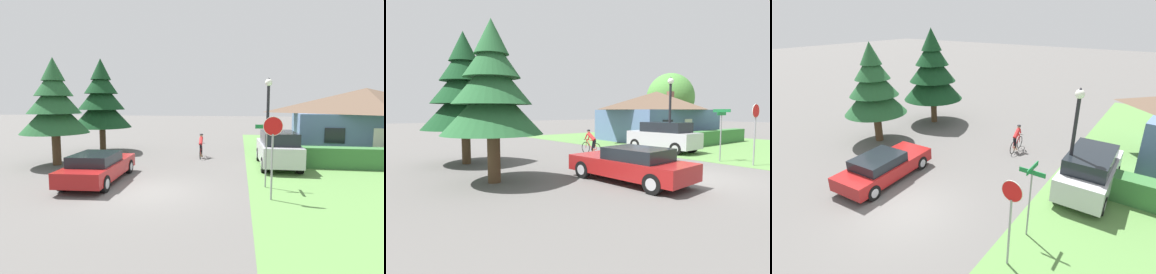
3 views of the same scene
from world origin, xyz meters
TOP-DOWN VIEW (x-y plane):
  - ground_plane at (0.00, 0.00)m, footprint 140.00×140.00m
  - grass_verge_right at (11.86, 4.00)m, footprint 16.00×36.00m
  - cottage_house at (11.82, 10.89)m, footprint 10.26×8.40m
  - hedge_row at (10.84, 5.66)m, footprint 11.83×0.90m
  - sedan_left_lane at (-2.56, 1.11)m, footprint 2.20×4.81m
  - cyclist at (1.11, 7.59)m, footprint 0.44×1.69m
  - parked_suv_right at (5.53, 5.52)m, footprint 2.04×4.55m
  - stop_sign at (4.61, -0.29)m, footprint 0.67×0.07m
  - street_lamp at (4.87, 4.63)m, footprint 0.36×0.36m
  - street_name_sign at (4.54, 1.31)m, footprint 0.90×0.90m
  - conifer_tall_near at (-6.53, 4.17)m, footprint 3.62×3.62m
  - conifer_tall_far at (-6.03, 8.83)m, footprint 4.06×4.06m
  - deciduous_tree_right at (17.91, 13.66)m, footprint 5.14×5.14m

SIDE VIEW (x-z plane):
  - ground_plane at x=0.00m, z-range 0.00..0.00m
  - grass_verge_right at x=11.86m, z-range 0.00..0.01m
  - hedge_row at x=10.84m, z-range 0.00..1.10m
  - sedan_left_lane at x=-2.56m, z-range 0.01..1.31m
  - cyclist at x=1.11m, z-range -0.04..1.48m
  - parked_suv_right at x=5.53m, z-range 0.01..1.92m
  - street_name_sign at x=4.54m, z-range 0.52..3.24m
  - stop_sign at x=4.61m, z-range 0.58..3.54m
  - cottage_house at x=11.82m, z-range 0.01..4.57m
  - street_lamp at x=4.87m, z-range 0.66..5.35m
  - conifer_tall_near at x=-6.53m, z-range 0.41..6.28m
  - conifer_tall_far at x=-6.03m, z-range 0.32..6.79m
  - deciduous_tree_right at x=17.91m, z-range 0.70..7.52m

